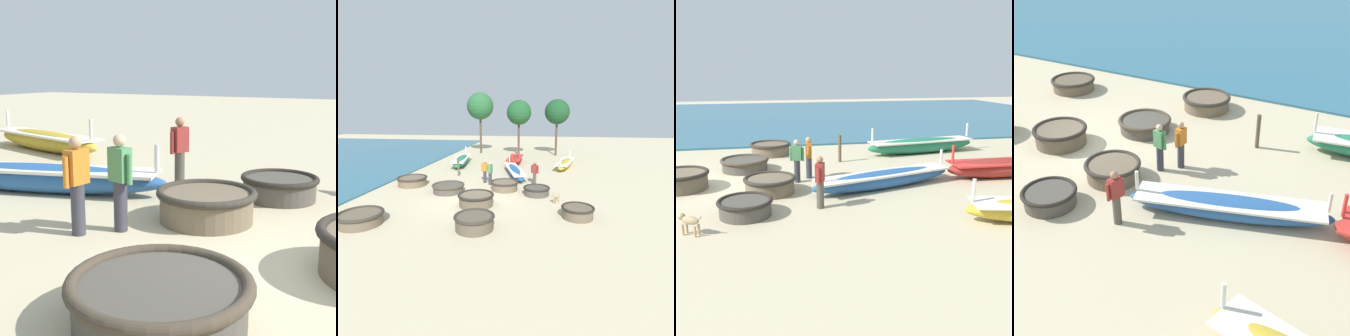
{
  "view_description": "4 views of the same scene",
  "coord_description": "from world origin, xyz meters",
  "views": [
    {
      "loc": [
        -5.59,
        -1.01,
        2.52
      ],
      "look_at": [
        2.07,
        3.07,
        0.73
      ],
      "focal_mm": 50.0,
      "sensor_mm": 36.0,
      "label": 1
    },
    {
      "loc": [
        3.78,
        -13.41,
        4.69
      ],
      "look_at": [
        1.46,
        3.02,
        1.18
      ],
      "focal_mm": 28.0,
      "sensor_mm": 36.0,
      "label": 2
    },
    {
      "loc": [
        14.2,
        1.85,
        3.97
      ],
      "look_at": [
        1.94,
        4.45,
        0.83
      ],
      "focal_mm": 42.0,
      "sensor_mm": 36.0,
      "label": 3
    },
    {
      "loc": [
        11.29,
        9.61,
        7.48
      ],
      "look_at": [
        1.25,
        4.26,
        0.84
      ],
      "focal_mm": 50.0,
      "sensor_mm": 36.0,
      "label": 4
    }
  ],
  "objects": [
    {
      "name": "coracle_weathered",
      "position": [
        -1.77,
        1.12,
        0.28
      ],
      "size": [
        1.93,
        1.93,
        0.51
      ],
      "color": "#4C473F",
      "rests_on": "ground"
    },
    {
      "name": "fisherman_standing_right",
      "position": [
        0.41,
        3.04,
        0.84
      ],
      "size": [
        0.3,
        0.52,
        1.57
      ],
      "color": "#383842",
      "rests_on": "ground"
    },
    {
      "name": "coracle_front_left",
      "position": [
        1.51,
        2.03,
        0.31
      ],
      "size": [
        1.72,
        1.72,
        0.56
      ],
      "color": "brown",
      "rests_on": "ground"
    },
    {
      "name": "fisherman_crouching",
      "position": [
        -0.06,
        3.53,
        0.84
      ],
      "size": [
        0.53,
        0.26,
        1.57
      ],
      "color": "#383842",
      "rests_on": "ground"
    },
    {
      "name": "long_boat_green_hull",
      "position": [
        5.79,
        9.53,
        0.34
      ],
      "size": [
        2.2,
        5.16,
        1.19
      ],
      "color": "gold",
      "rests_on": "ground"
    },
    {
      "name": "ground_plane",
      "position": [
        0.0,
        0.0,
        0.0
      ],
      "size": [
        80.0,
        80.0,
        0.0
      ],
      "primitive_type": "plane",
      "color": "#C6B793"
    },
    {
      "name": "long_boat_red_hull",
      "position": [
        1.71,
        5.92,
        0.32
      ],
      "size": [
        2.38,
        5.51,
        1.11
      ],
      "color": "#285693",
      "rests_on": "ground"
    },
    {
      "name": "fisherman_with_hat",
      "position": [
        3.31,
        3.44,
        0.84
      ],
      "size": [
        0.5,
        0.33,
        1.57
      ],
      "color": "#4C473D",
      "rests_on": "ground"
    },
    {
      "name": "coracle_far_left",
      "position": [
        3.5,
        1.3,
        0.27
      ],
      "size": [
        1.55,
        1.55,
        0.49
      ],
      "color": "#4C473F",
      "rests_on": "ground"
    }
  ]
}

